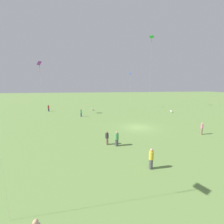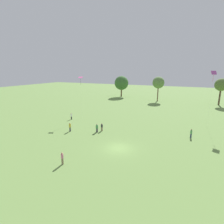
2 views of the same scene
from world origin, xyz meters
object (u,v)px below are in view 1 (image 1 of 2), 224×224
(person_3, at_px, (107,138))
(person_5, at_px, (81,113))
(person_2, at_px, (151,159))
(kite_3, at_px, (39,65))
(kite_1, at_px, (152,40))
(person_4, at_px, (117,139))
(dog_1, at_px, (171,111))
(person_1, at_px, (202,128))
(dog_0, at_px, (92,109))
(kite_2, at_px, (130,76))
(person_6, at_px, (48,108))

(person_3, distance_m, person_5, 17.42)
(person_2, height_order, kite_3, kite_3)
(kite_3, bearing_deg, kite_1, 176.91)
(person_4, height_order, dog_1, person_4)
(person_1, distance_m, dog_0, 27.74)
(person_5, relative_size, kite_1, 0.08)
(person_3, xyz_separation_m, kite_2, (27.96, -10.80, 8.98))
(person_3, distance_m, dog_1, 26.66)
(person_1, distance_m, person_4, 13.10)
(person_4, distance_m, kite_3, 27.01)
(kite_1, height_order, dog_1, kite_1)
(kite_3, bearing_deg, person_5, 141.86)
(kite_1, xyz_separation_m, dog_1, (-10.17, -1.90, -20.14))
(person_4, relative_size, dog_1, 2.38)
(person_6, xyz_separation_m, kite_3, (-5.39, -0.09, 10.60))
(person_6, bearing_deg, person_1, 15.00)
(dog_0, height_order, dog_1, dog_0)
(kite_1, relative_size, kite_2, 2.03)
(dog_0, bearing_deg, person_1, 156.63)
(person_5, height_order, dog_0, person_5)
(person_1, height_order, person_4, person_4)
(person_4, distance_m, person_6, 29.53)
(kite_2, distance_m, dog_0, 15.31)
(person_2, bearing_deg, person_6, -8.54)
(person_2, relative_size, dog_0, 2.15)
(person_5, bearing_deg, kite_3, -46.99)
(kite_2, bearing_deg, kite_1, 51.17)
(person_2, height_order, person_5, person_2)
(person_1, distance_m, person_2, 13.22)
(dog_0, bearing_deg, person_6, 30.67)
(person_4, height_order, dog_0, person_4)
(kite_1, bearing_deg, dog_0, 96.70)
(kite_1, bearing_deg, person_5, 113.95)
(person_2, height_order, person_3, person_2)
(person_4, height_order, kite_1, kite_1)
(person_1, bearing_deg, person_6, 44.00)
(kite_1, height_order, kite_2, kite_1)
(person_3, height_order, dog_0, person_3)
(kite_1, relative_size, dog_1, 28.96)
(kite_3, distance_m, dog_1, 33.84)
(person_2, relative_size, person_4, 1.04)
(kite_2, height_order, dog_1, kite_2)
(person_4, xyz_separation_m, person_5, (17.58, 4.76, 0.00))
(kite_1, bearing_deg, person_3, 143.92)
(kite_3, bearing_deg, person_3, 103.31)
(person_2, relative_size, person_5, 1.08)
(person_4, bearing_deg, dog_1, 92.59)
(person_1, height_order, person_5, person_1)
(person_6, xyz_separation_m, kite_1, (2.99, -30.10, 19.62))
(person_4, xyz_separation_m, kite_3, (20.73, 13.68, 10.60))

